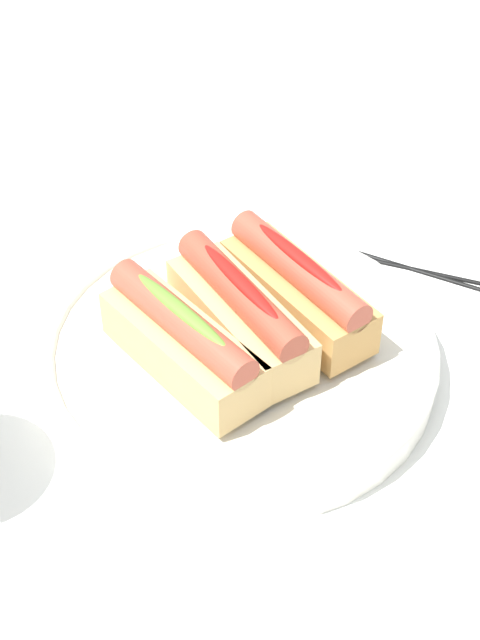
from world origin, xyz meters
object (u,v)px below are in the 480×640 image
at_px(hotdog_back, 240,313).
at_px(hotdog_side, 182,341).
at_px(chopstick_far, 418,270).
at_px(serving_bowl, 240,352).
at_px(hotdog_front, 294,286).
at_px(chopstick_near, 385,259).
at_px(water_glass, 468,546).

height_order(hotdog_back, hotdog_side, same).
relative_size(hotdog_side, chopstick_far, 0.68).
bearing_deg(hotdog_side, serving_bowl, -93.46).
bearing_deg(hotdog_side, chopstick_far, -92.90).
bearing_deg(serving_bowl, hotdog_side, 86.54).
distance_m(hotdog_side, chopstick_far, 0.27).
xyz_separation_m(serving_bowl, hotdog_front, (-0.00, -0.05, 0.04)).
height_order(hotdog_front, chopstick_near, hotdog_front).
distance_m(serving_bowl, chopstick_far, 0.21).
relative_size(hotdog_front, chopstick_near, 0.70).
relative_size(water_glass, chopstick_near, 0.41).
xyz_separation_m(hotdog_front, chopstick_near, (0.02, -0.14, -0.06)).
bearing_deg(serving_bowl, hotdog_back, 0.00).
relative_size(hotdog_front, hotdog_side, 1.02).
height_order(serving_bowl, chopstick_far, serving_bowl).
xyz_separation_m(hotdog_back, chopstick_far, (-0.01, -0.21, -0.06)).
height_order(hotdog_back, chopstick_far, hotdog_back).
bearing_deg(hotdog_front, hotdog_side, 86.54).
relative_size(serving_bowl, water_glass, 3.58).
distance_m(hotdog_back, chopstick_far, 0.22).
distance_m(serving_bowl, chopstick_near, 0.20).
distance_m(hotdog_back, chopstick_near, 0.21).
bearing_deg(chopstick_far, serving_bowl, 57.13).
xyz_separation_m(serving_bowl, hotdog_back, (0.00, 0.00, 0.04)).
height_order(hotdog_front, hotdog_back, same).
height_order(hotdog_side, chopstick_far, hotdog_side).
xyz_separation_m(hotdog_back, chopstick_near, (0.02, -0.20, -0.06)).
bearing_deg(serving_bowl, chopstick_far, -92.75).
bearing_deg(serving_bowl, hotdog_front, -93.46).
relative_size(hotdog_back, chopstick_near, 0.71).
distance_m(hotdog_front, hotdog_side, 0.11).
height_order(water_glass, chopstick_near, water_glass).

